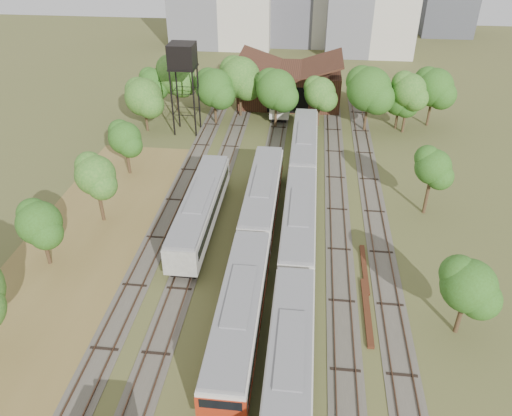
# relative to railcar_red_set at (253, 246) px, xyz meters

# --- Properties ---
(ground) EXTENTS (240.00, 240.00, 0.00)m
(ground) POSITION_rel_railcar_red_set_xyz_m (2.00, -14.53, -2.11)
(ground) COLOR #475123
(ground) RESTS_ON ground
(dry_grass_patch) EXTENTS (14.00, 60.00, 0.04)m
(dry_grass_patch) POSITION_rel_railcar_red_set_xyz_m (-16.00, -6.53, -2.09)
(dry_grass_patch) COLOR brown
(dry_grass_patch) RESTS_ON ground
(tracks) EXTENTS (24.60, 80.00, 0.19)m
(tracks) POSITION_rel_railcar_red_set_xyz_m (1.33, 10.47, -2.06)
(tracks) COLOR #4C473D
(tracks) RESTS_ON ground
(railcar_red_set) EXTENTS (3.22, 34.58, 3.98)m
(railcar_red_set) POSITION_rel_railcar_red_set_xyz_m (0.00, 0.00, 0.00)
(railcar_red_set) COLOR black
(railcar_red_set) RESTS_ON ground
(railcar_green_set) EXTENTS (3.15, 52.08, 3.90)m
(railcar_green_set) POSITION_rel_railcar_red_set_xyz_m (4.00, 4.20, -0.05)
(railcar_green_set) COLOR black
(railcar_green_set) RESTS_ON ground
(railcar_rear) EXTENTS (2.90, 16.08, 3.58)m
(railcar_rear) POSITION_rel_railcar_red_set_xyz_m (0.00, 41.41, -0.21)
(railcar_rear) COLOR black
(railcar_rear) RESTS_ON ground
(old_grey_coach) EXTENTS (3.09, 18.00, 3.83)m
(old_grey_coach) POSITION_rel_railcar_red_set_xyz_m (-6.00, 5.65, -0.02)
(old_grey_coach) COLOR black
(old_grey_coach) RESTS_ON ground
(water_tower) EXTENTS (3.61, 3.61, 12.46)m
(water_tower) POSITION_rel_railcar_red_set_xyz_m (-12.93, 29.57, 8.41)
(water_tower) COLOR black
(water_tower) RESTS_ON ground
(rail_pile_near) EXTENTS (0.53, 7.90, 0.26)m
(rail_pile_near) POSITION_rel_railcar_red_set_xyz_m (10.00, -5.17, -1.97)
(rail_pile_near) COLOR #502817
(rail_pile_near) RESTS_ON ground
(rail_pile_far) EXTENTS (0.44, 7.02, 0.23)m
(rail_pile_far) POSITION_rel_railcar_red_set_xyz_m (10.20, 0.38, -1.99)
(rail_pile_far) COLOR #502817
(rail_pile_far) RESTS_ON ground
(maintenance_shed) EXTENTS (16.45, 11.55, 7.58)m
(maintenance_shed) POSITION_rel_railcar_red_set_xyz_m (1.00, 43.45, 0.81)
(maintenance_shed) COLOR #351C13
(maintenance_shed) RESTS_ON ground
(tree_band_left) EXTENTS (7.11, 64.78, 8.48)m
(tree_band_left) POSITION_rel_railcar_red_set_xyz_m (-18.53, 6.17, 3.08)
(tree_band_left) COLOR #382616
(tree_band_left) RESTS_ON ground
(tree_band_far) EXTENTS (43.72, 10.30, 9.20)m
(tree_band_far) POSITION_rel_railcar_red_set_xyz_m (1.86, 34.38, 3.67)
(tree_band_far) COLOR #382616
(tree_band_far) RESTS_ON ground
(tree_band_right) EXTENTS (4.73, 44.86, 7.38)m
(tree_band_right) POSITION_rel_railcar_red_set_xyz_m (17.01, 15.93, 2.63)
(tree_band_right) COLOR #382616
(tree_band_right) RESTS_ON ground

